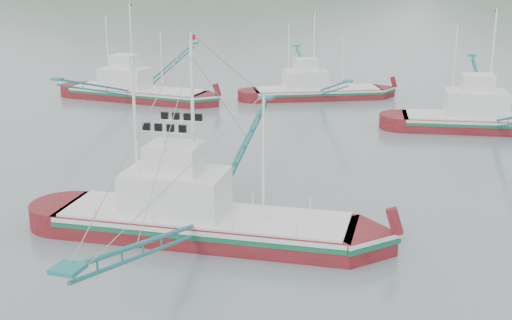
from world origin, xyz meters
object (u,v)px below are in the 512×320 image
(bg_boat_left, at_px, (136,86))
(bg_boat_far, at_px, (317,80))
(main_boat, at_px, (200,208))
(bg_boat_right, at_px, (492,109))

(bg_boat_left, height_order, bg_boat_far, bg_boat_left)
(bg_boat_left, bearing_deg, main_boat, -54.02)
(main_boat, height_order, bg_boat_left, main_boat)
(main_boat, relative_size, bg_boat_left, 1.11)
(bg_boat_right, bearing_deg, bg_boat_far, 143.02)
(main_boat, xyz_separation_m, bg_boat_left, (-19.57, 29.82, -0.24))
(main_boat, bearing_deg, bg_boat_left, 118.15)
(bg_boat_far, bearing_deg, bg_boat_right, -52.64)
(bg_boat_left, distance_m, bg_boat_far, 17.64)
(bg_boat_right, height_order, bg_boat_far, bg_boat_right)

